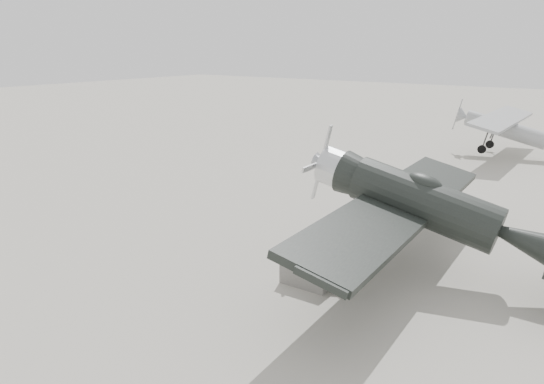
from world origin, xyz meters
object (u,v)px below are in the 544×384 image
Objects in this scene: equipment_block at (309,272)px; sign_board at (310,249)px; highwing_monoplane at (511,127)px; lowwing_monoplane at (438,209)px.

equipment_block is 0.92m from sign_board.
equipment_block is at bearing -92.12° from highwing_monoplane.
lowwing_monoplane is 9.59× the size of sign_board.
highwing_monoplane is at bearing 88.84° from equipment_block.
equipment_block is at bearing -137.62° from lowwing_monoplane.
sign_board is (-0.89, -22.92, -1.13)m from highwing_monoplane.
lowwing_monoplane reaches higher than highwing_monoplane.
sign_board is (-3.21, -2.19, -1.36)m from lowwing_monoplane.
highwing_monoplane is 23.69m from equipment_block.
equipment_block is (-0.48, -23.64, -1.54)m from highwing_monoplane.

